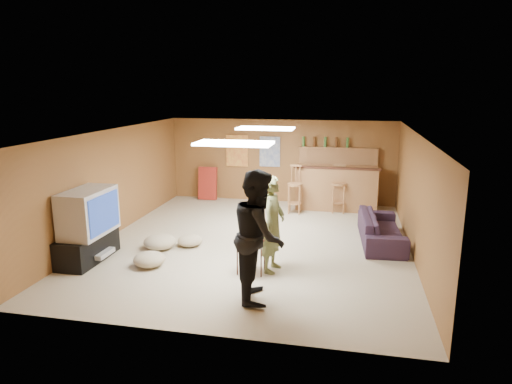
% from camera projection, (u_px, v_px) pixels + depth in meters
% --- Properties ---
extents(ground, '(7.00, 7.00, 0.00)m').
position_uv_depth(ground, '(254.00, 243.00, 9.08)').
color(ground, tan).
rests_on(ground, ground).
extents(ceiling, '(6.00, 7.00, 0.02)m').
position_uv_depth(ceiling, '(254.00, 132.00, 8.59)').
color(ceiling, silver).
rests_on(ceiling, ground).
extents(wall_back, '(6.00, 0.02, 2.20)m').
position_uv_depth(wall_back, '(281.00, 161.00, 12.17)').
color(wall_back, brown).
rests_on(wall_back, ground).
extents(wall_front, '(6.00, 0.02, 2.20)m').
position_uv_depth(wall_front, '(194.00, 252.00, 5.50)').
color(wall_front, brown).
rests_on(wall_front, ground).
extents(wall_left, '(0.02, 7.00, 2.20)m').
position_uv_depth(wall_left, '(112.00, 183.00, 9.43)').
color(wall_left, brown).
rests_on(wall_left, ground).
extents(wall_right, '(0.02, 7.00, 2.20)m').
position_uv_depth(wall_right, '(416.00, 197.00, 8.24)').
color(wall_right, brown).
rests_on(wall_right, ground).
extents(tv_stand, '(0.55, 1.30, 0.50)m').
position_uv_depth(tv_stand, '(88.00, 247.00, 8.13)').
color(tv_stand, black).
rests_on(tv_stand, ground).
extents(dvd_box, '(0.35, 0.50, 0.08)m').
position_uv_depth(dvd_box, '(99.00, 253.00, 8.11)').
color(dvd_box, '#B2B2B7').
rests_on(dvd_box, tv_stand).
extents(tv_body, '(0.60, 1.10, 0.80)m').
position_uv_depth(tv_body, '(88.00, 212.00, 7.97)').
color(tv_body, '#B2B2B7').
rests_on(tv_body, tv_stand).
extents(tv_screen, '(0.02, 0.95, 0.65)m').
position_uv_depth(tv_screen, '(104.00, 213.00, 7.91)').
color(tv_screen, navy).
rests_on(tv_screen, tv_body).
extents(bar_counter, '(2.00, 0.60, 1.10)m').
position_uv_depth(bar_counter, '(336.00, 188.00, 11.48)').
color(bar_counter, brown).
rests_on(bar_counter, ground).
extents(bar_lip, '(2.10, 0.12, 0.05)m').
position_uv_depth(bar_lip, '(337.00, 168.00, 11.11)').
color(bar_lip, '#391C12').
rests_on(bar_lip, bar_counter).
extents(bar_shelf, '(2.00, 0.18, 0.05)m').
position_uv_depth(bar_shelf, '(338.00, 148.00, 11.69)').
color(bar_shelf, brown).
rests_on(bar_shelf, bar_backing).
extents(bar_backing, '(2.00, 0.14, 0.60)m').
position_uv_depth(bar_backing, '(338.00, 160.00, 11.78)').
color(bar_backing, brown).
rests_on(bar_backing, bar_counter).
extents(poster_left, '(0.60, 0.03, 0.85)m').
position_uv_depth(poster_left, '(237.00, 151.00, 12.32)').
color(poster_left, '#BF3F26').
rests_on(poster_left, wall_back).
extents(poster_right, '(0.55, 0.03, 0.80)m').
position_uv_depth(poster_right, '(270.00, 152.00, 12.14)').
color(poster_right, '#334C99').
rests_on(poster_right, wall_back).
extents(folding_chair_stack, '(0.50, 0.26, 0.91)m').
position_uv_depth(folding_chair_stack, '(208.00, 183.00, 12.52)').
color(folding_chair_stack, '#A2281E').
rests_on(folding_chair_stack, ground).
extents(ceiling_panel_front, '(1.20, 0.60, 0.04)m').
position_uv_depth(ceiling_panel_front, '(234.00, 143.00, 7.16)').
color(ceiling_panel_front, white).
rests_on(ceiling_panel_front, ceiling).
extents(ceiling_panel_back, '(1.20, 0.60, 0.04)m').
position_uv_depth(ceiling_panel_back, '(265.00, 128.00, 9.74)').
color(ceiling_panel_back, white).
rests_on(ceiling_panel_back, ceiling).
extents(person_olive, '(0.47, 0.65, 1.63)m').
position_uv_depth(person_olive, '(272.00, 224.00, 7.56)').
color(person_olive, olive).
rests_on(person_olive, ground).
extents(person_black, '(0.89, 1.06, 1.92)m').
position_uv_depth(person_black, '(259.00, 235.00, 6.54)').
color(person_black, black).
rests_on(person_black, ground).
extents(sofa, '(0.89, 2.02, 0.58)m').
position_uv_depth(sofa, '(381.00, 229.00, 9.04)').
color(sofa, black).
rests_on(sofa, ground).
extents(tray_table, '(0.53, 0.47, 0.60)m').
position_uv_depth(tray_table, '(251.00, 256.00, 7.58)').
color(tray_table, '#391C12').
rests_on(tray_table, ground).
extents(cup_red_near, '(0.11, 0.11, 0.11)m').
position_uv_depth(cup_red_near, '(246.00, 234.00, 7.55)').
color(cup_red_near, red).
rests_on(cup_red_near, tray_table).
extents(cup_red_far, '(0.08, 0.08, 0.10)m').
position_uv_depth(cup_red_far, '(255.00, 237.00, 7.42)').
color(cup_red_far, red).
rests_on(cup_red_far, tray_table).
extents(cup_blue, '(0.11, 0.11, 0.12)m').
position_uv_depth(cup_blue, '(260.00, 234.00, 7.56)').
color(cup_blue, navy).
rests_on(cup_blue, tray_table).
extents(bar_stool_left, '(0.47, 0.47, 1.26)m').
position_uv_depth(bar_stool_left, '(295.00, 188.00, 11.11)').
color(bar_stool_left, brown).
rests_on(bar_stool_left, ground).
extents(bar_stool_right, '(0.45, 0.45, 1.28)m').
position_uv_depth(bar_stool_right, '(339.00, 187.00, 11.16)').
color(bar_stool_right, brown).
rests_on(bar_stool_right, ground).
extents(cushion_near_tv, '(0.73, 0.73, 0.28)m').
position_uv_depth(cushion_near_tv, '(160.00, 242.00, 8.74)').
color(cushion_near_tv, tan).
rests_on(cushion_near_tv, ground).
extents(cushion_mid, '(0.51, 0.51, 0.22)m').
position_uv_depth(cushion_mid, '(190.00, 240.00, 8.90)').
color(cushion_mid, tan).
rests_on(cushion_mid, ground).
extents(cushion_far, '(0.63, 0.63, 0.25)m').
position_uv_depth(cushion_far, '(149.00, 259.00, 7.89)').
color(cushion_far, tan).
rests_on(cushion_far, ground).
extents(bottle_row, '(1.20, 0.08, 0.26)m').
position_uv_depth(bottle_row, '(325.00, 142.00, 11.70)').
color(bottle_row, '#3F7233').
rests_on(bottle_row, bar_shelf).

